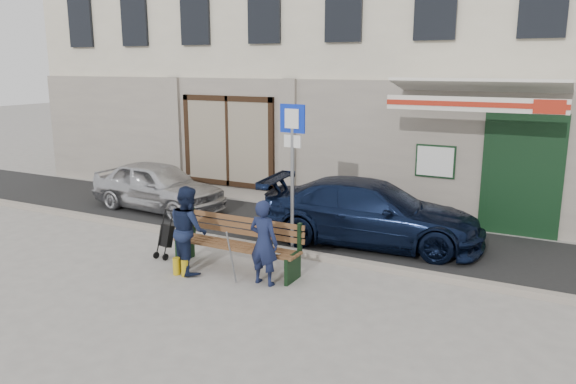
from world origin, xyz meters
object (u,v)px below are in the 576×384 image
Objects in this scene: car_navy at (371,213)px; bench at (234,245)px; car_silver at (158,186)px; man at (264,243)px; woman at (188,229)px; stroller at (166,237)px; parking_sign at (292,154)px.

bench is (-1.62, -2.54, -0.18)m from car_navy.
car_navy is (5.59, -0.10, 0.03)m from car_silver.
man is 0.94× the size of woman.
car_silver is at bearing 143.25° from stroller.
woman is 1.01m from stroller.
parking_sign is 1.86× the size of woman.
car_silver is 1.26× the size of parking_sign.
car_navy is 1.85× the size of bench.
car_silver is at bearing 146.39° from bench.
bench is 1.57× the size of woman.
stroller is (-1.50, -0.03, -0.07)m from bench.
bench is (-0.47, -1.32, -1.46)m from parking_sign.
parking_sign is 1.99× the size of man.
parking_sign is 2.84m from stroller.
woman reaches higher than stroller.
bench is 0.84m from woman.
car_navy is 3.74m from woman.
car_silver is 2.35× the size of woman.
parking_sign is at bearing -102.37° from car_silver.
man reaches higher than bench.
parking_sign is 2.38m from woman.
stroller is at bearing -140.68° from parking_sign.
woman is at bearing 7.68° from man.
parking_sign reaches higher than woman.
woman reaches higher than bench.
man is (0.80, -0.33, 0.26)m from bench.
car_silver is 4.82m from parking_sign.
car_navy is 3.02m from bench.
man is at bearing -22.73° from bench.
car_navy is at bearing -92.93° from woman.
car_navy is at bearing 50.01° from stroller.
woman reaches higher than car_silver.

